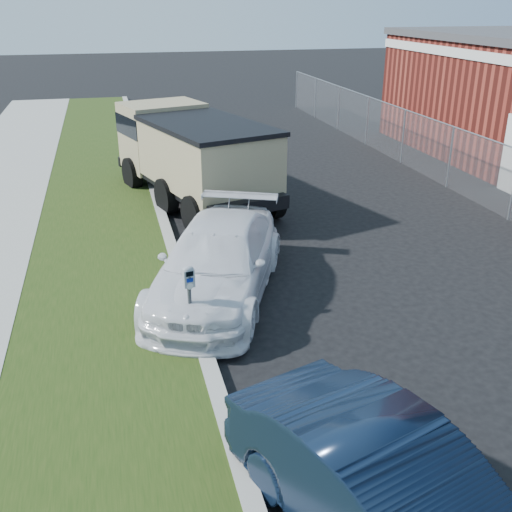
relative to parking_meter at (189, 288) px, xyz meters
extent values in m
plane|color=black|center=(2.75, 0.13, -1.08)|extent=(120.00, 120.00, 0.00)
cube|color=gray|center=(0.15, 2.13, -1.00)|extent=(0.25, 50.00, 0.15)
cube|color=#1B320D|center=(-1.45, 2.13, -1.01)|extent=(3.00, 50.00, 0.13)
plane|color=slate|center=(8.75, 7.13, -0.18)|extent=(0.00, 30.00, 30.00)
cylinder|color=gray|center=(8.75, 7.13, 0.72)|extent=(0.04, 30.00, 0.04)
cylinder|color=gray|center=(8.75, 7.13, -0.18)|extent=(0.06, 0.06, 1.80)
cylinder|color=gray|center=(8.75, 10.13, -0.18)|extent=(0.06, 0.06, 1.80)
cylinder|color=gray|center=(8.75, 13.13, -0.18)|extent=(0.06, 0.06, 1.80)
cylinder|color=gray|center=(8.75, 16.13, -0.18)|extent=(0.06, 0.06, 1.80)
cylinder|color=gray|center=(8.75, 19.13, -0.18)|extent=(0.06, 0.06, 1.80)
cylinder|color=gray|center=(8.75, 22.13, -0.18)|extent=(0.06, 0.06, 1.80)
cube|color=silver|center=(10.23, 8.13, 2.52)|extent=(0.06, 14.00, 0.30)
cylinder|color=#3F4247|center=(0.00, 0.00, -0.47)|extent=(0.07, 0.07, 0.95)
cube|color=gray|center=(0.00, 0.00, 0.17)|extent=(0.19, 0.15, 0.29)
ellipsoid|color=gray|center=(0.00, 0.00, 0.31)|extent=(0.20, 0.15, 0.11)
cube|color=black|center=(0.01, -0.06, 0.26)|extent=(0.11, 0.03, 0.08)
cube|color=navy|center=(0.01, -0.06, 0.16)|extent=(0.10, 0.03, 0.07)
cylinder|color=silver|center=(0.01, -0.06, 0.05)|extent=(0.10, 0.03, 0.10)
cube|color=#3F4247|center=(0.01, -0.06, 0.18)|extent=(0.04, 0.01, 0.05)
imported|color=white|center=(0.79, 1.81, -0.38)|extent=(3.69, 5.18, 1.39)
imported|color=black|center=(1.36, -4.35, -0.40)|extent=(2.71, 4.37, 1.36)
cube|color=black|center=(1.24, 7.49, -0.39)|extent=(3.75, 6.41, 0.33)
cube|color=#8C7E5A|center=(0.61, 9.57, 0.40)|extent=(2.63, 2.28, 1.90)
cube|color=black|center=(0.61, 9.57, 0.77)|extent=(2.66, 2.30, 0.57)
cube|color=#8C7E5A|center=(1.46, 6.76, 0.40)|extent=(3.33, 4.47, 1.52)
cube|color=black|center=(1.46, 6.76, 1.18)|extent=(3.45, 4.59, 0.11)
cube|color=black|center=(0.35, 10.44, -0.46)|extent=(2.22, 0.79, 0.28)
cylinder|color=black|center=(-0.40, 9.17, -0.60)|extent=(0.56, 1.00, 0.95)
cylinder|color=black|center=(1.69, 9.80, -0.60)|extent=(0.56, 1.00, 0.95)
cylinder|color=black|center=(0.34, 6.72, -0.60)|extent=(0.56, 1.00, 0.95)
cylinder|color=black|center=(2.43, 7.35, -0.60)|extent=(0.56, 1.00, 0.95)
cylinder|color=black|center=(0.83, 5.08, -0.60)|extent=(0.56, 1.00, 0.95)
cylinder|color=black|center=(2.92, 5.71, -0.60)|extent=(0.56, 1.00, 0.95)
camera|label=1|loc=(-1.00, -8.31, 4.09)|focal=42.00mm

